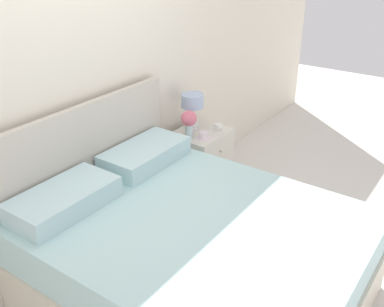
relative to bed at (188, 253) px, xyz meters
name	(u,v)px	position (x,y,z in m)	size (l,w,h in m)	color
ground_plane	(93,244)	(0.00, 0.93, -0.34)	(12.00, 12.00, 0.00)	silver
wall_back	(67,84)	(0.00, 1.00, 0.96)	(8.00, 0.06, 2.60)	silver
bed	(188,253)	(0.00, 0.00, 0.00)	(1.66, 2.00, 1.16)	beige
nightstand	(200,162)	(1.17, 0.70, -0.03)	(0.50, 0.44, 0.61)	silver
table_lamp	(192,104)	(1.17, 0.79, 0.51)	(0.20, 0.20, 0.33)	white
flower_vase	(189,121)	(0.98, 0.69, 0.44)	(0.13, 0.13, 0.26)	silver
teacup	(203,136)	(1.07, 0.60, 0.30)	(0.12, 0.12, 0.06)	white
alarm_clock	(218,127)	(1.29, 0.60, 0.30)	(0.07, 0.05, 0.06)	white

